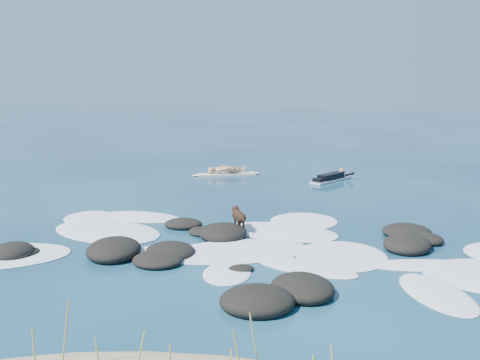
# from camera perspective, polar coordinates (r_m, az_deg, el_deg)

# --- Properties ---
(ground) EXTENTS (160.00, 160.00, 0.00)m
(ground) POSITION_cam_1_polar(r_m,az_deg,el_deg) (14.02, 3.17, -6.70)
(ground) COLOR #0A2642
(ground) RESTS_ON ground
(reef_rocks) EXTENTS (11.17, 7.06, 0.52)m
(reef_rocks) POSITION_cam_1_polar(r_m,az_deg,el_deg) (12.88, -0.28, -7.73)
(reef_rocks) COLOR black
(reef_rocks) RESTS_ON ground
(breaking_foam) EXTENTS (15.94, 7.77, 0.12)m
(breaking_foam) POSITION_cam_1_polar(r_m,az_deg,el_deg) (13.62, 2.29, -7.17)
(breaking_foam) COLOR white
(breaking_foam) RESTS_ON ground
(standing_surfer_rig) EXTENTS (2.99, 1.47, 1.77)m
(standing_surfer_rig) POSITION_cam_1_polar(r_m,az_deg,el_deg) (23.98, -1.44, 2.16)
(standing_surfer_rig) COLOR beige
(standing_surfer_rig) RESTS_ON ground
(paddling_surfer_rig) EXTENTS (1.87, 2.42, 0.46)m
(paddling_surfer_rig) POSITION_cam_1_polar(r_m,az_deg,el_deg) (22.97, 9.73, 0.27)
(paddling_surfer_rig) COLOR silver
(paddling_surfer_rig) RESTS_ON ground
(dog) EXTENTS (0.58, 1.02, 0.69)m
(dog) POSITION_cam_1_polar(r_m,az_deg,el_deg) (14.89, -0.15, -3.84)
(dog) COLOR black
(dog) RESTS_ON ground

